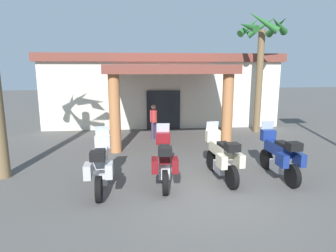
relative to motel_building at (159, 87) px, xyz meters
The scene contains 8 objects.
ground_plane 11.89m from the motel_building, 90.76° to the right, with size 80.00×80.00×0.00m, color #514F4C.
motel_building is the anchor object (origin of this frame).
motorcycle_silver 11.52m from the motel_building, 104.57° to the right, with size 0.70×2.21×1.61m.
motorcycle_maroon 11.03m from the motel_building, 95.94° to the right, with size 0.74×2.21×1.61m.
motorcycle_cream 10.89m from the motel_building, 86.75° to the right, with size 0.73×2.21×1.61m.
motorcycle_blue 11.28m from the motel_building, 77.85° to the right, with size 0.70×2.21×1.61m.
pedestrian 5.65m from the motel_building, 99.35° to the right, with size 0.36×0.44×1.62m.
palm_tree_near_portico 6.97m from the motel_building, 45.91° to the right, with size 2.38×2.49×5.97m.
Camera 1 is at (-2.02, -7.04, 3.27)m, focal length 31.15 mm.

